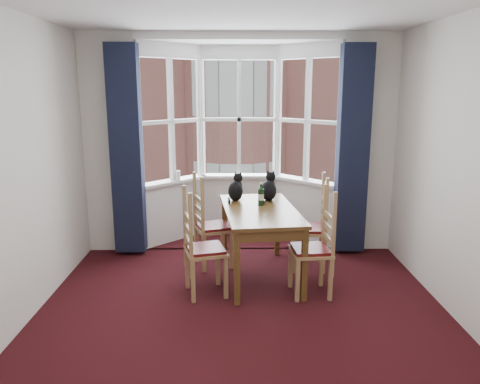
{
  "coord_description": "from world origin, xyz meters",
  "views": [
    {
      "loc": [
        -0.08,
        -3.76,
        2.14
      ],
      "look_at": [
        -0.01,
        1.05,
        1.05
      ],
      "focal_mm": 35.0,
      "sensor_mm": 36.0,
      "label": 1
    }
  ],
  "objects_px": {
    "candle_tall": "(178,175)",
    "chair_left_near": "(197,252)",
    "dining_table": "(260,217)",
    "chair_right_near": "(319,251)",
    "cat_left": "(236,189)",
    "chair_left_far": "(206,229)",
    "wine_bottle": "(261,196)",
    "chair_right_far": "(316,230)",
    "cat_right": "(269,189)"
  },
  "relations": [
    {
      "from": "candle_tall",
      "to": "chair_left_near",
      "type": "bearing_deg",
      "value": -77.74
    },
    {
      "from": "dining_table",
      "to": "candle_tall",
      "type": "bearing_deg",
      "value": 129.06
    },
    {
      "from": "chair_right_near",
      "to": "candle_tall",
      "type": "bearing_deg",
      "value": 133.0
    },
    {
      "from": "cat_left",
      "to": "candle_tall",
      "type": "bearing_deg",
      "value": 131.41
    },
    {
      "from": "chair_right_near",
      "to": "chair_left_far",
      "type": "bearing_deg",
      "value": 147.01
    },
    {
      "from": "dining_table",
      "to": "wine_bottle",
      "type": "height_order",
      "value": "wine_bottle"
    },
    {
      "from": "dining_table",
      "to": "chair_right_near",
      "type": "height_order",
      "value": "chair_right_near"
    },
    {
      "from": "chair_left_far",
      "to": "chair_right_far",
      "type": "xyz_separation_m",
      "value": [
        1.31,
        -0.07,
        0.0
      ]
    },
    {
      "from": "chair_left_far",
      "to": "wine_bottle",
      "type": "xyz_separation_m",
      "value": [
        0.64,
        -0.17,
        0.45
      ]
    },
    {
      "from": "cat_left",
      "to": "cat_right",
      "type": "distance_m",
      "value": 0.4
    },
    {
      "from": "chair_right_near",
      "to": "wine_bottle",
      "type": "distance_m",
      "value": 0.96
    },
    {
      "from": "wine_bottle",
      "to": "cat_left",
      "type": "bearing_deg",
      "value": 138.25
    },
    {
      "from": "chair_right_near",
      "to": "cat_right",
      "type": "bearing_deg",
      "value": 117.96
    },
    {
      "from": "dining_table",
      "to": "chair_right_far",
      "type": "xyz_separation_m",
      "value": [
        0.68,
        0.25,
        -0.23
      ]
    },
    {
      "from": "cat_right",
      "to": "chair_left_far",
      "type": "bearing_deg",
      "value": -173.48
    },
    {
      "from": "chair_right_near",
      "to": "cat_left",
      "type": "height_order",
      "value": "cat_left"
    },
    {
      "from": "dining_table",
      "to": "chair_left_far",
      "type": "xyz_separation_m",
      "value": [
        -0.63,
        0.33,
        -0.23
      ]
    },
    {
      "from": "chair_right_far",
      "to": "cat_right",
      "type": "distance_m",
      "value": 0.74
    },
    {
      "from": "chair_left_near",
      "to": "cat_right",
      "type": "height_order",
      "value": "cat_right"
    },
    {
      "from": "chair_left_far",
      "to": "dining_table",
      "type": "bearing_deg",
      "value": -27.46
    },
    {
      "from": "dining_table",
      "to": "cat_right",
      "type": "height_order",
      "value": "cat_right"
    },
    {
      "from": "chair_left_near",
      "to": "chair_left_far",
      "type": "relative_size",
      "value": 1.0
    },
    {
      "from": "chair_right_near",
      "to": "chair_right_far",
      "type": "xyz_separation_m",
      "value": [
        0.09,
        0.72,
        0.0
      ]
    },
    {
      "from": "cat_left",
      "to": "chair_left_near",
      "type": "bearing_deg",
      "value": -114.82
    },
    {
      "from": "chair_right_near",
      "to": "wine_bottle",
      "type": "xyz_separation_m",
      "value": [
        -0.58,
        0.62,
        0.45
      ]
    },
    {
      "from": "chair_right_far",
      "to": "wine_bottle",
      "type": "bearing_deg",
      "value": -171.66
    },
    {
      "from": "chair_left_far",
      "to": "chair_right_near",
      "type": "distance_m",
      "value": 1.45
    },
    {
      "from": "cat_left",
      "to": "chair_right_far",
      "type": "bearing_deg",
      "value": -9.38
    },
    {
      "from": "chair_right_far",
      "to": "cat_left",
      "type": "height_order",
      "value": "cat_left"
    },
    {
      "from": "chair_right_near",
      "to": "chair_right_far",
      "type": "height_order",
      "value": "same"
    },
    {
      "from": "dining_table",
      "to": "chair_right_near",
      "type": "bearing_deg",
      "value": -38.16
    },
    {
      "from": "wine_bottle",
      "to": "candle_tall",
      "type": "distance_m",
      "value": 1.58
    },
    {
      "from": "cat_right",
      "to": "wine_bottle",
      "type": "relative_size",
      "value": 1.37
    },
    {
      "from": "cat_right",
      "to": "cat_left",
      "type": "bearing_deg",
      "value": -179.76
    },
    {
      "from": "dining_table",
      "to": "candle_tall",
      "type": "relative_size",
      "value": 11.71
    },
    {
      "from": "chair_left_far",
      "to": "candle_tall",
      "type": "relative_size",
      "value": 6.99
    },
    {
      "from": "chair_right_near",
      "to": "candle_tall",
      "type": "relative_size",
      "value": 6.99
    },
    {
      "from": "cat_right",
      "to": "wine_bottle",
      "type": "bearing_deg",
      "value": -113.23
    },
    {
      "from": "chair_right_near",
      "to": "candle_tall",
      "type": "xyz_separation_m",
      "value": [
        -1.66,
        1.78,
        0.46
      ]
    },
    {
      "from": "dining_table",
      "to": "wine_bottle",
      "type": "relative_size",
      "value": 5.87
    },
    {
      "from": "chair_right_near",
      "to": "cat_right",
      "type": "height_order",
      "value": "cat_right"
    },
    {
      "from": "chair_right_near",
      "to": "wine_bottle",
      "type": "bearing_deg",
      "value": 132.87
    },
    {
      "from": "dining_table",
      "to": "cat_left",
      "type": "xyz_separation_m",
      "value": [
        -0.27,
        0.41,
        0.23
      ]
    },
    {
      "from": "chair_left_near",
      "to": "chair_left_far",
      "type": "bearing_deg",
      "value": 86.37
    },
    {
      "from": "chair_right_near",
      "to": "candle_tall",
      "type": "distance_m",
      "value": 2.48
    },
    {
      "from": "dining_table",
      "to": "cat_left",
      "type": "distance_m",
      "value": 0.54
    },
    {
      "from": "chair_left_far",
      "to": "chair_left_near",
      "type": "bearing_deg",
      "value": -93.63
    },
    {
      "from": "cat_right",
      "to": "candle_tall",
      "type": "bearing_deg",
      "value": 142.94
    },
    {
      "from": "candle_tall",
      "to": "chair_left_far",
      "type": "bearing_deg",
      "value": -66.05
    },
    {
      "from": "chair_left_far",
      "to": "chair_right_near",
      "type": "relative_size",
      "value": 1.0
    }
  ]
}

